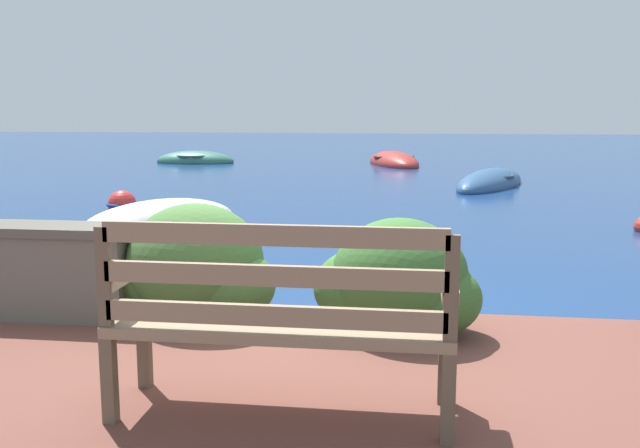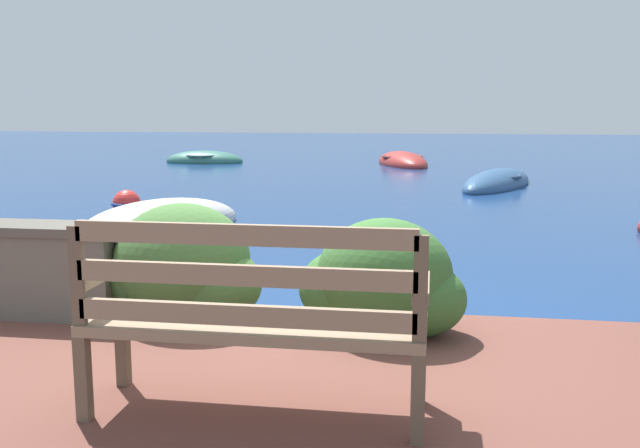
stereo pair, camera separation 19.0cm
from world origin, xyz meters
The scene contains 10 objects.
ground_plane centered at (0.00, 0.00, 0.00)m, with size 80.00×80.00×0.00m.
park_bench centered at (0.15, -1.81, 0.71)m, with size 1.57×0.48×0.93m.
stone_wall centered at (-1.85, -0.45, 0.54)m, with size 1.51×0.39×0.64m.
hedge_clump_left centered at (-0.72, -0.35, 0.56)m, with size 1.15×0.83×0.78m.
hedge_clump_centre centered at (0.64, -0.45, 0.54)m, with size 1.07×0.77×0.73m.
rowboat_nearest centered at (-2.69, 4.35, 0.06)m, with size 2.31×2.62×0.68m.
rowboat_far centered at (2.27, 10.18, 0.05)m, with size 2.11×3.37×0.65m.
rowboat_outer centered at (-5.74, 15.52, 0.06)m, with size 2.34×1.24×0.62m.
rowboat_distant centered at (0.09, 15.61, 0.06)m, with size 2.05×3.28×0.67m.
mooring_buoy centered at (-3.95, 6.00, 0.08)m, with size 0.50×0.50×0.45m.
Camera 2 is at (0.94, -4.83, 1.63)m, focal length 40.00 mm.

